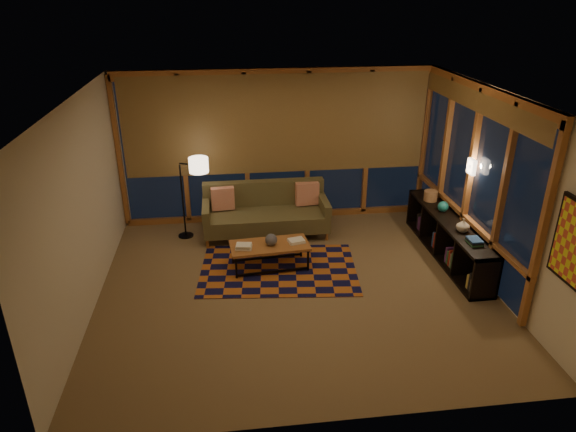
{
  "coord_description": "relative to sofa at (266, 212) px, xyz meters",
  "views": [
    {
      "loc": [
        -0.89,
        -6.21,
        3.94
      ],
      "look_at": [
        -0.09,
        0.21,
        1.03
      ],
      "focal_mm": 32.0,
      "sensor_mm": 36.0,
      "label": 1
    }
  ],
  "objects": [
    {
      "name": "floor",
      "position": [
        0.28,
        -1.75,
        -0.43
      ],
      "size": [
        5.5,
        5.0,
        0.01
      ],
      "primitive_type": "cube",
      "color": "olive",
      "rests_on": "ground"
    },
    {
      "name": "ceiling",
      "position": [
        0.28,
        -1.75,
        2.27
      ],
      "size": [
        5.5,
        5.0,
        0.01
      ],
      "primitive_type": "cube",
      "color": "beige",
      "rests_on": "walls"
    },
    {
      "name": "walls",
      "position": [
        0.28,
        -1.75,
        0.92
      ],
      "size": [
        5.51,
        5.01,
        2.7
      ],
      "color": "beige",
      "rests_on": "floor"
    },
    {
      "name": "window_wall_back",
      "position": [
        0.28,
        0.68,
        0.92
      ],
      "size": [
        5.3,
        0.16,
        2.6
      ],
      "primitive_type": null,
      "color": "#A85A2C",
      "rests_on": "walls"
    },
    {
      "name": "window_wall_right",
      "position": [
        2.96,
        -1.15,
        0.92
      ],
      "size": [
        0.16,
        3.7,
        2.6
      ],
      "primitive_type": null,
      "color": "#A85A2C",
      "rests_on": "walls"
    },
    {
      "name": "wall_sconce",
      "position": [
        2.9,
        -1.3,
        1.12
      ],
      "size": [
        0.12,
        0.18,
        0.22
      ],
      "primitive_type": null,
      "color": "beige",
      "rests_on": "walls"
    },
    {
      "name": "sofa",
      "position": [
        0.0,
        0.0,
        0.0
      ],
      "size": [
        2.1,
        0.86,
        0.86
      ],
      "primitive_type": null,
      "rotation": [
        0.0,
        0.0,
        0.01
      ],
      "color": "brown",
      "rests_on": "floor"
    },
    {
      "name": "pillow_left",
      "position": [
        -0.71,
        0.15,
        0.19
      ],
      "size": [
        0.4,
        0.16,
        0.39
      ],
      "primitive_type": null,
      "rotation": [
        0.0,
        0.0,
        0.09
      ],
      "color": "red",
      "rests_on": "sofa"
    },
    {
      "name": "pillow_right",
      "position": [
        0.74,
        0.19,
        0.2
      ],
      "size": [
        0.41,
        0.16,
        0.4
      ],
      "primitive_type": null,
      "rotation": [
        0.0,
        0.0,
        0.08
      ],
      "color": "red",
      "rests_on": "sofa"
    },
    {
      "name": "area_rug",
      "position": [
        0.08,
        -1.23,
        -0.42
      ],
      "size": [
        2.48,
        1.79,
        0.01
      ],
      "primitive_type": "cube",
      "rotation": [
        0.0,
        0.0,
        -0.1
      ],
      "color": "#B3591C",
      "rests_on": "floor"
    },
    {
      "name": "coffee_table",
      "position": [
        -0.04,
        -1.14,
        -0.23
      ],
      "size": [
        1.22,
        0.64,
        0.39
      ],
      "primitive_type": null,
      "rotation": [
        0.0,
        0.0,
        0.09
      ],
      "color": "#A85A2C",
      "rests_on": "floor"
    },
    {
      "name": "book_stack_a",
      "position": [
        -0.43,
        -1.21,
        -0.0
      ],
      "size": [
        0.28,
        0.23,
        0.07
      ],
      "primitive_type": null,
      "rotation": [
        0.0,
        0.0,
        -0.16
      ],
      "color": "white",
      "rests_on": "coffee_table"
    },
    {
      "name": "book_stack_b",
      "position": [
        0.37,
        -1.1,
        -0.01
      ],
      "size": [
        0.3,
        0.26,
        0.05
      ],
      "primitive_type": null,
      "rotation": [
        0.0,
        0.0,
        0.22
      ],
      "color": "white",
      "rests_on": "coffee_table"
    },
    {
      "name": "ceramic_pot",
      "position": [
        -0.02,
        -1.15,
        0.05
      ],
      "size": [
        0.19,
        0.19,
        0.18
      ],
      "primitive_type": "sphere",
      "rotation": [
        0.0,
        0.0,
        0.07
      ],
      "color": "#2E2E34",
      "rests_on": "coffee_table"
    },
    {
      "name": "floor_lamp",
      "position": [
        -1.38,
        0.11,
        0.29
      ],
      "size": [
        0.56,
        0.46,
        1.44
      ],
      "primitive_type": null,
      "rotation": [
        0.0,
        0.0,
        -0.36
      ],
      "color": "black",
      "rests_on": "floor"
    },
    {
      "name": "bookshelf",
      "position": [
        2.77,
        -1.13,
        -0.11
      ],
      "size": [
        0.4,
        2.58,
        0.64
      ],
      "primitive_type": null,
      "color": "black",
      "rests_on": "floor"
    },
    {
      "name": "basket",
      "position": [
        2.75,
        -0.36,
        0.3
      ],
      "size": [
        0.28,
        0.28,
        0.17
      ],
      "primitive_type": "cylinder",
      "rotation": [
        0.0,
        0.0,
        0.3
      ],
      "color": "#AC7853",
      "rests_on": "bookshelf"
    },
    {
      "name": "teal_bowl",
      "position": [
        2.77,
        -0.83,
        0.3
      ],
      "size": [
        0.2,
        0.2,
        0.17
      ],
      "primitive_type": "sphere",
      "rotation": [
        0.0,
        0.0,
        -0.18
      ],
      "color": "#1A716D",
      "rests_on": "bookshelf"
    },
    {
      "name": "vase",
      "position": [
        2.77,
        -1.56,
        0.31
      ],
      "size": [
        0.23,
        0.23,
        0.2
      ],
      "primitive_type": "imported",
      "rotation": [
        0.0,
        0.0,
        -0.24
      ],
      "color": "#C6B399",
      "rests_on": "bookshelf"
    },
    {
      "name": "shelf_book_stack",
      "position": [
        2.77,
        -1.95,
        0.25
      ],
      "size": [
        0.19,
        0.24,
        0.06
      ],
      "primitive_type": null,
      "rotation": [
        0.0,
        0.0,
        -0.19
      ],
      "color": "white",
      "rests_on": "bookshelf"
    }
  ]
}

